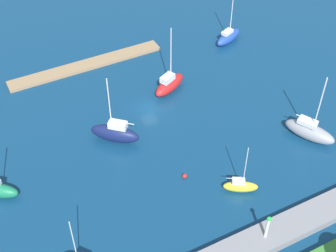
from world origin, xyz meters
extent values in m
plane|color=navy|center=(0.00, 0.00, 0.00)|extent=(160.00, 160.00, 0.00)
cube|color=#997A56|center=(4.91, -15.54, 0.26)|extent=(27.99, 2.92, 0.53)
cube|color=gray|center=(0.00, 29.14, 0.59)|extent=(73.67, 3.82, 1.18)
cylinder|color=silver|center=(-1.55, 29.14, 2.78)|extent=(0.36, 0.36, 3.20)
sphere|color=green|center=(-1.55, 29.14, 4.63)|extent=(0.56, 0.56, 0.56)
ellipsoid|color=red|center=(-5.03, -2.57, 1.18)|extent=(7.20, 5.02, 2.37)
cube|color=silver|center=(-4.53, -2.33, 2.89)|extent=(2.83, 2.31, 1.04)
cylinder|color=silver|center=(-5.34, -2.71, 7.11)|extent=(0.16, 0.16, 9.48)
cylinder|color=silver|center=(-3.97, -2.07, 3.55)|extent=(2.79, 1.40, 0.13)
ellipsoid|color=yellow|center=(-3.46, 21.02, 0.81)|extent=(4.75, 3.54, 1.62)
cube|color=silver|center=(-3.13, 20.83, 1.95)|extent=(1.88, 1.56, 0.67)
cylinder|color=silver|center=(-3.66, 21.13, 4.90)|extent=(0.11, 0.11, 6.57)
cylinder|color=silver|center=(-2.68, 20.57, 2.44)|extent=(2.00, 1.20, 0.09)
ellipsoid|color=#2347B2|center=(-21.76, -10.57, 1.06)|extent=(6.83, 4.27, 2.12)
cube|color=silver|center=(-21.27, -10.38, 2.43)|extent=(2.64, 1.99, 0.62)
cylinder|color=silver|center=(-22.07, -10.69, 6.36)|extent=(0.16, 0.16, 8.48)
cylinder|color=silver|center=(-20.88, -10.22, 2.89)|extent=(2.42, 1.05, 0.13)
ellipsoid|color=gray|center=(-18.27, 17.15, 1.25)|extent=(5.81, 8.00, 2.49)
cube|color=silver|center=(-17.98, 16.61, 2.86)|extent=(2.62, 3.16, 0.73)
cylinder|color=silver|center=(-18.45, 17.50, 6.96)|extent=(0.19, 0.19, 8.94)
cylinder|color=silver|center=(-17.77, 16.20, 3.37)|extent=(1.49, 2.66, 0.15)
ellipsoid|color=#141E4C|center=(7.69, 4.29, 1.36)|extent=(7.03, 6.67, 2.72)
cube|color=silver|center=(7.24, 4.69, 3.25)|extent=(2.89, 2.80, 1.04)
cylinder|color=silver|center=(7.96, 4.04, 7.08)|extent=(0.18, 0.18, 8.72)
cylinder|color=silver|center=(6.66, 5.22, 3.92)|extent=(2.69, 2.46, 0.14)
cylinder|color=silver|center=(19.73, 22.10, 5.33)|extent=(0.12, 0.12, 7.16)
sphere|color=red|center=(2.07, 15.54, 0.33)|extent=(0.66, 0.66, 0.66)
camera|label=1|loc=(24.46, 53.75, 50.55)|focal=51.59mm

